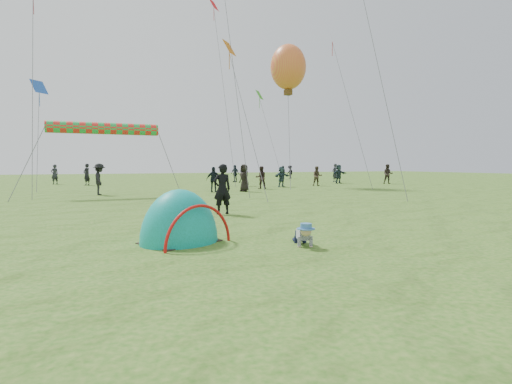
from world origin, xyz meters
name	(u,v)px	position (x,y,z in m)	size (l,w,h in m)	color
ground	(290,244)	(0.00, 0.00, 0.00)	(140.00, 140.00, 0.00)	#205711
crawling_toddler	(304,234)	(0.14, -0.35, 0.26)	(0.48, 0.69, 0.53)	black
popup_tent	(180,242)	(-2.19, 1.14, 0.00)	(1.85, 1.52, 2.39)	#098267
standing_adult	(222,189)	(0.36, 5.52, 0.88)	(0.64, 0.42, 1.76)	black
crowd_person_0	(87,175)	(-3.54, 28.16, 0.90)	(0.65, 0.43, 1.79)	black
crowd_person_1	(388,174)	(20.99, 19.94, 0.87)	(0.85, 0.66, 1.75)	#342A26
crowd_person_2	(214,180)	(3.52, 16.12, 0.79)	(0.93, 0.39, 1.59)	black
crowd_person_4	(244,178)	(5.47, 15.90, 0.87)	(0.85, 0.56, 1.75)	black
crowd_person_5	(339,174)	(17.40, 22.29, 0.86)	(1.59, 0.51, 1.71)	#1E2D33
crowd_person_6	(55,174)	(-6.05, 31.12, 0.86)	(0.63, 0.41, 1.73)	#24252D
crowd_person_7	(261,178)	(7.63, 17.98, 0.80)	(0.78, 0.61, 1.60)	#2E211F
crowd_person_8	(283,173)	(17.42, 33.06, 0.79)	(0.92, 0.38, 1.58)	black
crowd_person_9	(290,172)	(19.10, 34.47, 0.80)	(1.03, 0.59, 1.60)	black
crowd_person_10	(245,176)	(7.95, 21.68, 0.84)	(0.82, 0.53, 1.67)	#372A27
crowd_person_11	(282,177)	(10.00, 19.37, 0.79)	(1.46, 0.47, 1.58)	#273A41
crowd_person_12	(335,173)	(19.01, 25.19, 0.90)	(0.65, 0.43, 1.79)	#262731
crowd_person_13	(317,176)	(13.32, 19.53, 0.79)	(0.77, 0.60, 1.58)	#44362A
crowd_person_14	(235,174)	(9.75, 28.62, 0.84)	(0.98, 0.41, 1.68)	#192230
crowd_person_15	(99,179)	(-3.11, 16.61, 0.90)	(1.16, 0.67, 1.79)	black
balloon_kite	(288,70)	(11.44, 21.03, 9.30)	(2.86, 2.86, 4.00)	orange
rainbow_tube_kite	(104,128)	(-2.84, 15.79, 3.70)	(0.64, 0.64, 5.74)	red
diamond_kite_0	(214,5)	(6.72, 25.56, 15.23)	(1.05, 1.05, 0.00)	red
diamond_kite_1	(229,48)	(3.70, 13.75, 8.24)	(0.94, 0.94, 0.00)	#D0680D
diamond_kite_3	(259,95)	(11.70, 27.13, 8.29)	(1.00, 1.00, 0.00)	green
diamond_kite_4	(39,87)	(-6.60, 25.53, 7.34)	(1.13, 1.13, 0.00)	blue
diamond_kite_6	(332,38)	(14.19, 18.92, 11.54)	(1.08, 1.08, 0.00)	red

